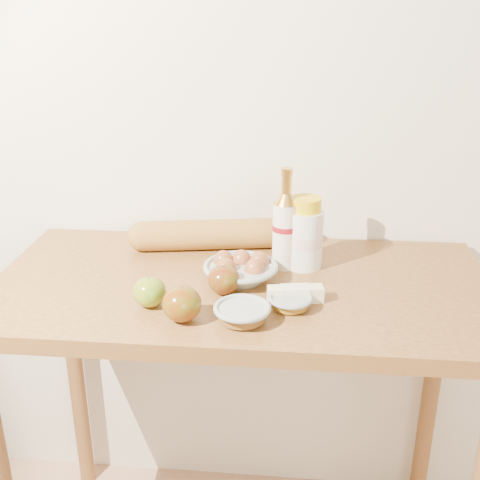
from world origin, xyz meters
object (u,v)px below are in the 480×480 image
at_px(baguette, 218,234).
at_px(cream_bottle, 305,235).
at_px(egg_bowl, 241,269).
at_px(bourbon_bottle, 285,228).
at_px(table, 241,326).

bearing_deg(baguette, cream_bottle, -31.87).
bearing_deg(egg_bowl, cream_bottle, 31.48).
bearing_deg(bourbon_bottle, table, -136.14).
bearing_deg(bourbon_bottle, baguette, 150.49).
bearing_deg(table, baguette, 112.14).
bearing_deg(baguette, table, -77.35).
bearing_deg(baguette, bourbon_bottle, -39.32).
distance_m(bourbon_bottle, cream_bottle, 0.05).
xyz_separation_m(table, baguette, (-0.08, 0.20, 0.16)).
height_order(table, baguette, baguette).
relative_size(egg_bowl, baguette, 0.38).
bearing_deg(cream_bottle, egg_bowl, -124.93).
height_order(table, cream_bottle, cream_bottle).
relative_size(cream_bottle, egg_bowl, 0.98).
distance_m(bourbon_bottle, egg_bowl, 0.15).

